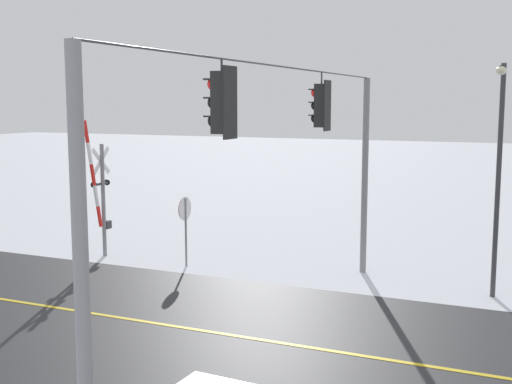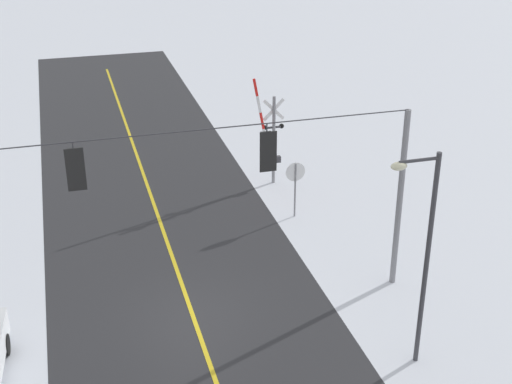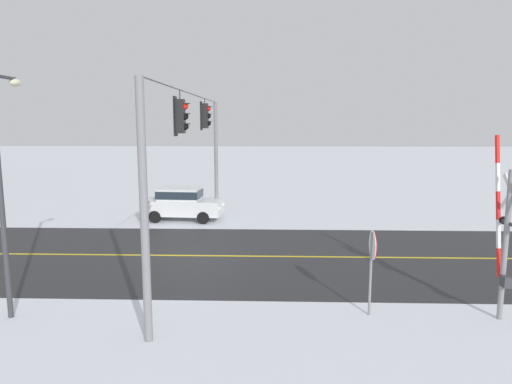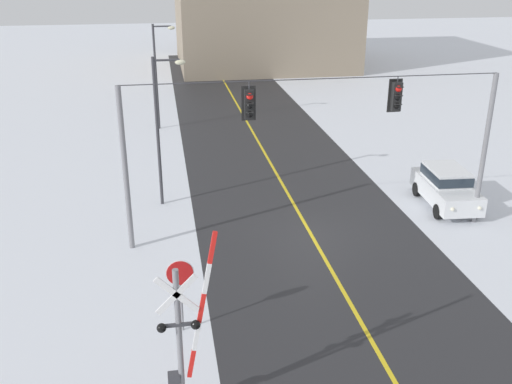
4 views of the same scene
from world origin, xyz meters
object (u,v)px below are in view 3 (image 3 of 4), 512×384
parked_car_white (182,202)px  stop_sign (372,254)px  streetlamp_near (3,171)px  railroad_crossing (505,234)px

parked_car_white → stop_sign: bearing=-148.0°
parked_car_white → streetlamp_near: size_ratio=0.66×
railroad_crossing → parked_car_white: (11.95, 10.84, -1.35)m
railroad_crossing → streetlamp_near: streetlamp_near is taller
streetlamp_near → stop_sign: bearing=-88.5°
parked_car_white → streetlamp_near: (-12.13, 2.26, 2.96)m
stop_sign → railroad_crossing: railroad_crossing is taller
stop_sign → streetlamp_near: streetlamp_near is taller
railroad_crossing → streetlamp_near: size_ratio=0.75×
parked_car_white → railroad_crossing: bearing=-137.8°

